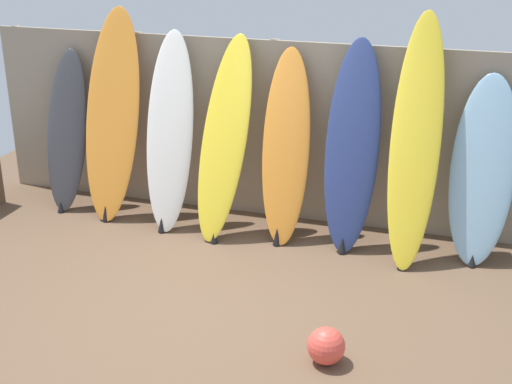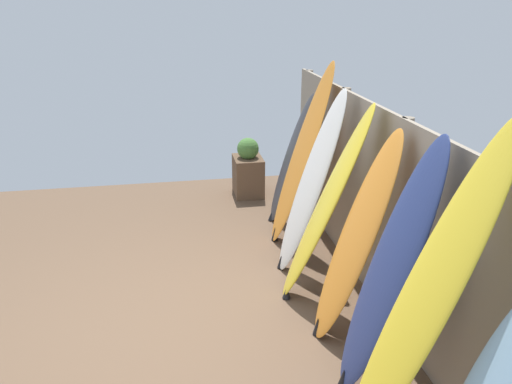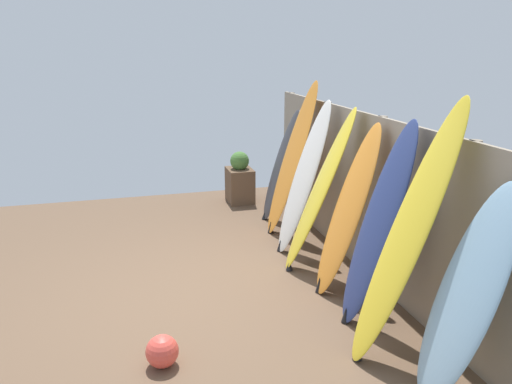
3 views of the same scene
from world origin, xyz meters
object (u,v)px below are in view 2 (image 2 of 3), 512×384
at_px(surfboard_yellow_6, 423,304).
at_px(planter_box, 248,171).
at_px(surfboard_charcoal_0, 292,160).
at_px(surfboard_orange_1, 301,157).
at_px(surfboard_white_2, 311,184).
at_px(surfboard_navy_5, 389,272).
at_px(surfboard_yellow_3, 325,207).
at_px(surfboard_orange_4, 356,240).

relative_size(surfboard_yellow_6, planter_box, 2.54).
height_order(surfboard_charcoal_0, surfboard_orange_1, surfboard_orange_1).
relative_size(surfboard_charcoal_0, surfboard_orange_1, 0.79).
relative_size(surfboard_white_2, surfboard_navy_5, 0.99).
relative_size(surfboard_yellow_3, planter_box, 2.22).
bearing_deg(surfboard_orange_4, surfboard_yellow_6, -2.83).
height_order(surfboard_yellow_3, surfboard_navy_5, surfboard_navy_5).
xyz_separation_m(surfboard_orange_1, surfboard_orange_4, (1.81, -0.03, -0.15)).
bearing_deg(surfboard_yellow_3, planter_box, -174.62).
distance_m(surfboard_charcoal_0, surfboard_orange_1, 0.60).
bearing_deg(planter_box, surfboard_orange_4, 5.65).
bearing_deg(surfboard_yellow_3, surfboard_navy_5, 3.54).
height_order(surfboard_white_2, surfboard_yellow_6, surfboard_yellow_6).
height_order(surfboard_charcoal_0, surfboard_yellow_6, surfboard_yellow_6).
distance_m(surfboard_orange_1, surfboard_yellow_3, 1.23).
bearing_deg(surfboard_orange_1, surfboard_yellow_3, -4.53).
relative_size(surfboard_navy_5, planter_box, 2.25).
height_order(surfboard_orange_1, surfboard_navy_5, surfboard_orange_1).
bearing_deg(surfboard_orange_4, planter_box, -174.35).
bearing_deg(surfboard_yellow_6, planter_box, -176.55).
distance_m(surfboard_orange_4, surfboard_yellow_6, 1.20).
distance_m(surfboard_orange_1, surfboard_orange_4, 1.82).
bearing_deg(surfboard_orange_1, surfboard_navy_5, -0.53).
distance_m(surfboard_white_2, planter_box, 2.28).
bearing_deg(surfboard_orange_4, surfboard_yellow_3, -173.04).
bearing_deg(planter_box, surfboard_white_2, 7.55).
xyz_separation_m(surfboard_yellow_6, planter_box, (-4.53, -0.27, -0.70)).
height_order(surfboard_orange_1, surfboard_yellow_3, surfboard_orange_1).
height_order(surfboard_orange_4, planter_box, surfboard_orange_4).
height_order(surfboard_charcoal_0, surfboard_yellow_3, surfboard_yellow_3).
height_order(surfboard_charcoal_0, planter_box, surfboard_charcoal_0).
bearing_deg(surfboard_yellow_6, surfboard_charcoal_0, 178.02).
relative_size(surfboard_charcoal_0, planter_box, 1.93).
relative_size(surfboard_charcoal_0, surfboard_yellow_6, 0.76).
bearing_deg(surfboard_charcoal_0, surfboard_yellow_6, -1.98).
xyz_separation_m(surfboard_charcoal_0, surfboard_yellow_6, (3.56, -0.12, 0.26)).
bearing_deg(surfboard_charcoal_0, surfboard_white_2, -4.98).
relative_size(surfboard_yellow_3, surfboard_yellow_6, 0.87).
height_order(surfboard_white_2, surfboard_navy_5, surfboard_navy_5).
relative_size(surfboard_white_2, surfboard_yellow_6, 0.88).
bearing_deg(surfboard_charcoal_0, surfboard_yellow_3, -4.34).
distance_m(surfboard_white_2, surfboard_navy_5, 1.78).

